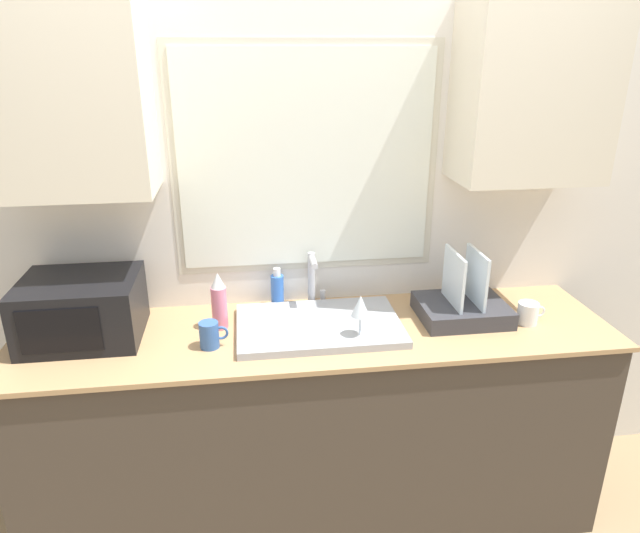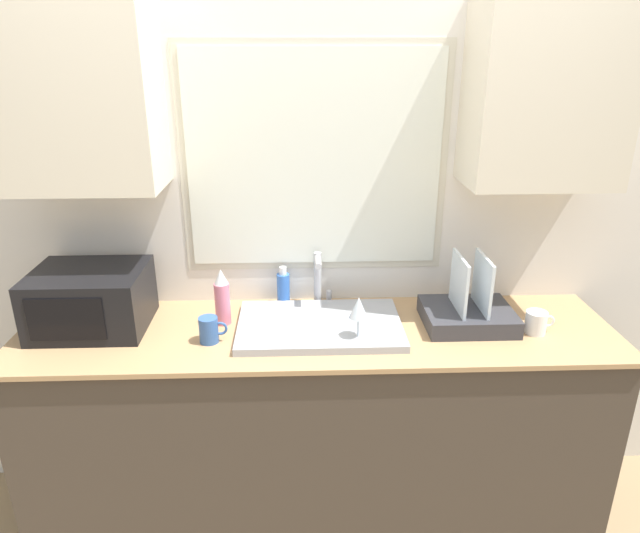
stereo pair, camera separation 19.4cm
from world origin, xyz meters
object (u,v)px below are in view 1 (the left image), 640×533
(microwave, at_px, (82,309))
(spray_bottle, at_px, (219,302))
(mug_near_sink, at_px, (210,335))
(soap_bottle, at_px, (277,290))
(wine_glass, at_px, (360,307))
(faucet, at_px, (313,276))
(dish_rack, at_px, (462,306))

(microwave, xyz_separation_m, spray_bottle, (0.52, 0.01, -0.01))
(spray_bottle, height_order, mug_near_sink, spray_bottle)
(spray_bottle, relative_size, mug_near_sink, 2.18)
(soap_bottle, bearing_deg, microwave, -166.62)
(spray_bottle, height_order, wine_glass, spray_bottle)
(microwave, relative_size, wine_glass, 2.23)
(mug_near_sink, bearing_deg, microwave, 163.12)
(faucet, bearing_deg, wine_glass, -69.01)
(dish_rack, height_order, wine_glass, dish_rack)
(microwave, relative_size, dish_rack, 1.22)
(mug_near_sink, bearing_deg, faucet, 36.55)
(faucet, bearing_deg, microwave, -169.38)
(wine_glass, bearing_deg, soap_bottle, 128.57)
(wine_glass, bearing_deg, microwave, 170.15)
(microwave, bearing_deg, dish_rack, -1.41)
(soap_bottle, relative_size, wine_glass, 0.91)
(spray_bottle, distance_m, mug_near_sink, 0.17)
(faucet, xyz_separation_m, dish_rack, (0.59, -0.21, -0.08))
(faucet, xyz_separation_m, mug_near_sink, (-0.43, -0.32, -0.08))
(faucet, distance_m, mug_near_sink, 0.54)
(mug_near_sink, bearing_deg, spray_bottle, 77.83)
(faucet, height_order, mug_near_sink, faucet)
(spray_bottle, xyz_separation_m, soap_bottle, (0.24, 0.17, -0.04))
(microwave, bearing_deg, mug_near_sink, -16.88)
(microwave, relative_size, spray_bottle, 1.83)
(faucet, height_order, wine_glass, faucet)
(dish_rack, xyz_separation_m, mug_near_sink, (-1.02, -0.11, -0.00))
(faucet, height_order, spray_bottle, same)
(spray_bottle, bearing_deg, microwave, -178.96)
(dish_rack, xyz_separation_m, soap_bottle, (-0.75, 0.22, 0.02))
(soap_bottle, height_order, mug_near_sink, soap_bottle)
(microwave, distance_m, mug_near_sink, 0.51)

